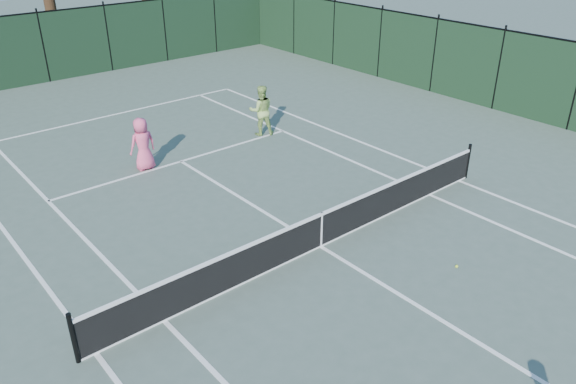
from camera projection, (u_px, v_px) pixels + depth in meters
ground at (321, 247)px, 13.16m from camera, size 90.00×90.00×0.00m
sideline_doubles_left at (96, 353)px, 10.02m from camera, size 0.10×23.77×0.01m
sideline_doubles_right at (459, 181)px, 16.29m from camera, size 0.10×23.77×0.01m
sideline_singles_left at (164, 321)px, 10.80m from camera, size 0.10×23.77×0.01m
sideline_singles_right at (430, 195)px, 15.51m from camera, size 0.10×23.77×0.01m
baseline_far at (107, 116)px, 21.26m from camera, size 10.97×0.10×0.01m
service_line_far at (181, 161)px, 17.52m from camera, size 8.23×0.10×0.01m
center_service_line at (321, 246)px, 13.16m from camera, size 0.10×12.80×0.01m
tennis_net at (321, 229)px, 12.94m from camera, size 11.69×0.09×1.06m
fence_far at (44, 48)px, 24.75m from camera, size 24.00×0.05×3.00m
player_pink at (143, 144)px, 16.67m from camera, size 0.79×0.52×1.61m
player_green at (261, 110)px, 19.21m from camera, size 1.05×0.97×1.74m
loose_ball_midcourt at (457, 266)px, 12.38m from camera, size 0.07×0.07×0.07m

